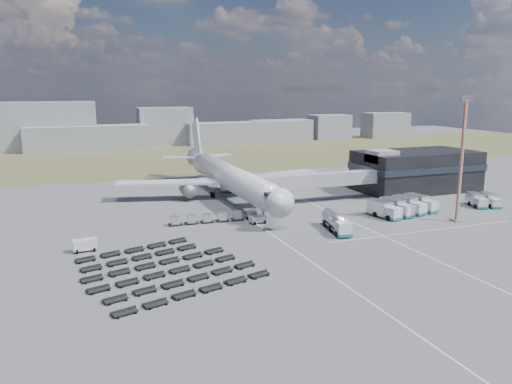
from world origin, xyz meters
name	(u,v)px	position (x,y,z in m)	size (l,w,h in m)	color
ground	(282,233)	(0.00, 0.00, 0.00)	(420.00, 420.00, 0.00)	#565659
grass_strip	(165,157)	(0.00, 110.00, 0.01)	(420.00, 90.00, 0.01)	brown
lane_markings	(322,224)	(9.77, 3.00, 0.01)	(47.12, 110.00, 0.01)	silver
terminal	(415,170)	(47.77, 23.96, 5.25)	(30.40, 16.40, 11.00)	black
jet_bridge	(310,181)	(15.90, 20.42, 5.05)	(30.30, 3.80, 7.05)	#939399
airliner	(227,176)	(0.00, 32.38, 5.29)	(51.59, 64.53, 17.62)	silver
skyline	(83,132)	(-27.71, 148.59, 7.44)	(294.12, 23.09, 21.78)	gray
fuel_tanker	(336,222)	(9.82, -2.19, 1.64)	(4.40, 10.42, 3.27)	silver
pushback_tug	(258,220)	(-1.58, 8.00, 0.73)	(3.23, 1.82, 1.46)	silver
utility_van	(85,245)	(-33.56, 1.89, 1.02)	(3.73, 1.69, 2.04)	silver
catering_truck	(227,185)	(2.57, 40.24, 1.59)	(5.28, 7.32, 3.11)	silver
service_trucks_near	(403,206)	(29.15, 4.11, 1.65)	(14.90, 10.12, 3.04)	silver
service_trucks_far	(484,200)	(50.14, 3.39, 1.42)	(7.19, 7.86, 2.61)	silver
uld_row	(215,217)	(-9.21, 11.66, 0.97)	(17.95, 2.35, 1.63)	black
baggage_dollies	(162,269)	(-23.74, -11.37, 0.35)	(26.95, 27.28, 0.71)	black
floodlight_mast	(461,160)	(35.51, -4.47, 12.17)	(2.31, 1.87, 24.28)	#B3401C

